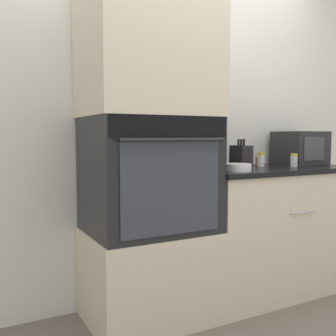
{
  "coord_description": "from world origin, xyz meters",
  "views": [
    {
      "loc": [
        -1.43,
        -1.9,
        1.17
      ],
      "look_at": [
        -0.3,
        0.21,
        0.97
      ],
      "focal_mm": 42.0,
      "sensor_mm": 36.0,
      "label": 1
    }
  ],
  "objects_px": {
    "condiment_jar_near": "(261,160)",
    "condiment_jar_far": "(294,160)",
    "bowl": "(238,167)",
    "condiment_jar_mid": "(259,161)",
    "microwave": "(300,148)",
    "knife_block": "(241,157)",
    "wall_oven": "(149,174)"
  },
  "relations": [
    {
      "from": "wall_oven",
      "to": "condiment_jar_near",
      "type": "bearing_deg",
      "value": 3.83
    },
    {
      "from": "microwave",
      "to": "condiment_jar_near",
      "type": "distance_m",
      "value": 0.45
    },
    {
      "from": "knife_block",
      "to": "condiment_jar_mid",
      "type": "relative_size",
      "value": 2.63
    },
    {
      "from": "wall_oven",
      "to": "microwave",
      "type": "height_order",
      "value": "wall_oven"
    },
    {
      "from": "knife_block",
      "to": "condiment_jar_near",
      "type": "bearing_deg",
      "value": 11.39
    },
    {
      "from": "knife_block",
      "to": "condiment_jar_mid",
      "type": "distance_m",
      "value": 0.32
    },
    {
      "from": "microwave",
      "to": "knife_block",
      "type": "bearing_deg",
      "value": -172.7
    },
    {
      "from": "microwave",
      "to": "condiment_jar_far",
      "type": "height_order",
      "value": "microwave"
    },
    {
      "from": "bowl",
      "to": "knife_block",
      "type": "bearing_deg",
      "value": 46.71
    },
    {
      "from": "microwave",
      "to": "condiment_jar_near",
      "type": "relative_size",
      "value": 3.21
    },
    {
      "from": "condiment_jar_mid",
      "to": "condiment_jar_far",
      "type": "bearing_deg",
      "value": -55.76
    },
    {
      "from": "bowl",
      "to": "condiment_jar_far",
      "type": "distance_m",
      "value": 0.61
    },
    {
      "from": "microwave",
      "to": "condiment_jar_far",
      "type": "distance_m",
      "value": 0.3
    },
    {
      "from": "bowl",
      "to": "condiment_jar_far",
      "type": "bearing_deg",
      "value": 9.53
    },
    {
      "from": "knife_block",
      "to": "condiment_jar_mid",
      "type": "xyz_separation_m",
      "value": [
        0.29,
        0.14,
        -0.04
      ]
    },
    {
      "from": "condiment_jar_near",
      "to": "condiment_jar_far",
      "type": "xyz_separation_m",
      "value": [
        0.21,
        -0.12,
        -0.0
      ]
    },
    {
      "from": "condiment_jar_far",
      "to": "condiment_jar_mid",
      "type": "bearing_deg",
      "value": 124.24
    },
    {
      "from": "condiment_jar_mid",
      "to": "condiment_jar_near",
      "type": "bearing_deg",
      "value": -123.41
    },
    {
      "from": "knife_block",
      "to": "bowl",
      "type": "relative_size",
      "value": 1.16
    },
    {
      "from": "wall_oven",
      "to": "condiment_jar_far",
      "type": "xyz_separation_m",
      "value": [
        1.17,
        -0.06,
        0.06
      ]
    },
    {
      "from": "condiment_jar_near",
      "to": "condiment_jar_mid",
      "type": "distance_m",
      "value": 0.12
    },
    {
      "from": "condiment_jar_near",
      "to": "condiment_jar_far",
      "type": "distance_m",
      "value": 0.25
    },
    {
      "from": "microwave",
      "to": "condiment_jar_near",
      "type": "bearing_deg",
      "value": -174.79
    },
    {
      "from": "microwave",
      "to": "condiment_jar_near",
      "type": "height_order",
      "value": "microwave"
    },
    {
      "from": "wall_oven",
      "to": "microwave",
      "type": "relative_size",
      "value": 2.16
    },
    {
      "from": "condiment_jar_far",
      "to": "microwave",
      "type": "bearing_deg",
      "value": 35.22
    },
    {
      "from": "wall_oven",
      "to": "condiment_jar_mid",
      "type": "bearing_deg",
      "value": 8.92
    },
    {
      "from": "knife_block",
      "to": "bowl",
      "type": "bearing_deg",
      "value": -133.29
    },
    {
      "from": "microwave",
      "to": "condiment_jar_mid",
      "type": "bearing_deg",
      "value": 171.73
    },
    {
      "from": "bowl",
      "to": "condiment_jar_near",
      "type": "relative_size",
      "value": 1.65
    },
    {
      "from": "wall_oven",
      "to": "condiment_jar_near",
      "type": "height_order",
      "value": "wall_oven"
    },
    {
      "from": "bowl",
      "to": "condiment_jar_mid",
      "type": "relative_size",
      "value": 2.26
    }
  ]
}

